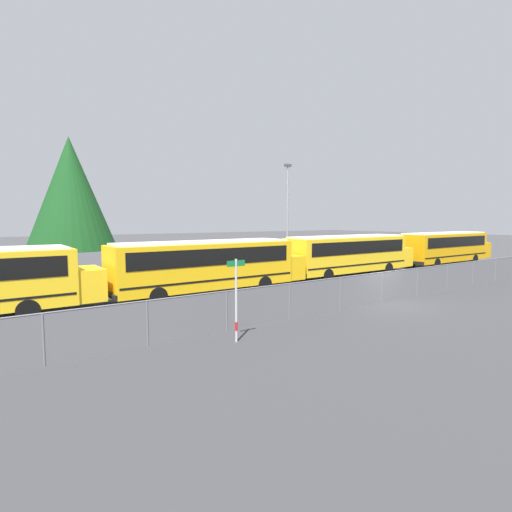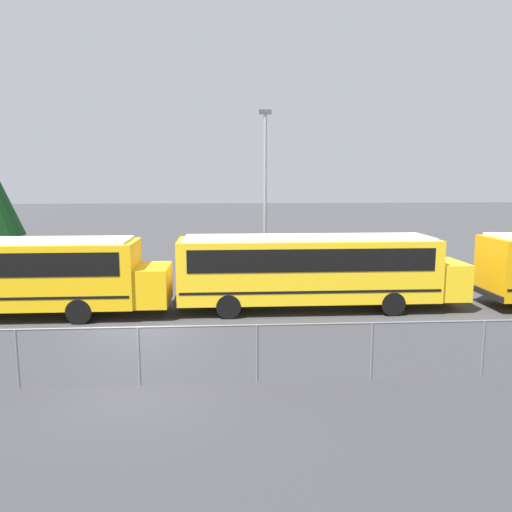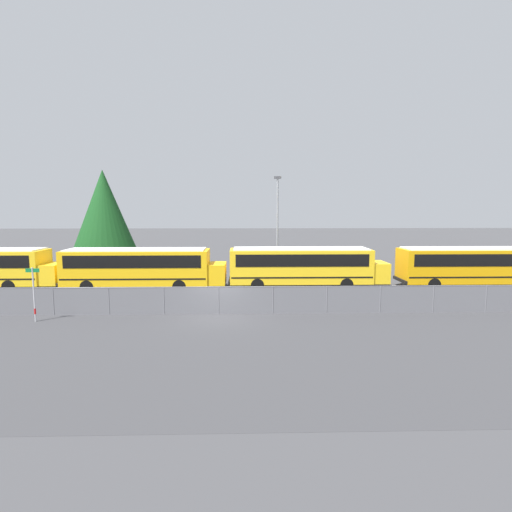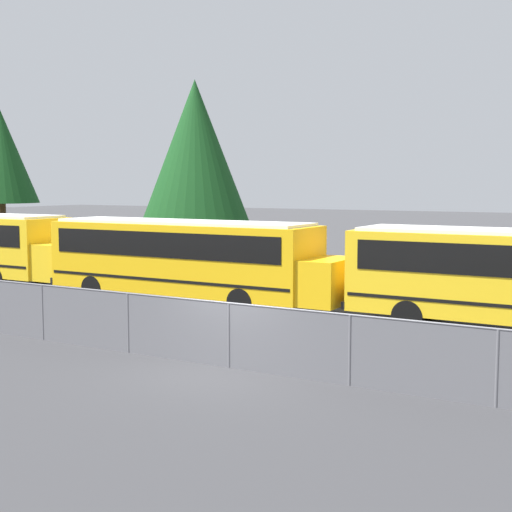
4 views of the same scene
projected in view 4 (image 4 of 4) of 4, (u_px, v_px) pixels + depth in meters
ground_plane at (229, 368)px, 16.73m from camera, size 200.00×200.00×0.00m
road_strip at (34, 450)px, 11.55m from camera, size 94.61×12.00×0.01m
fence at (229, 334)px, 16.65m from camera, size 60.68×0.07×1.56m
school_bus_1 at (187, 255)px, 25.48m from camera, size 11.63×2.55×3.01m
tree_0 at (195, 154)px, 34.95m from camera, size 5.51×5.51×9.39m
tree_1 at (0, 155)px, 41.62m from camera, size 4.33×4.33×8.84m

